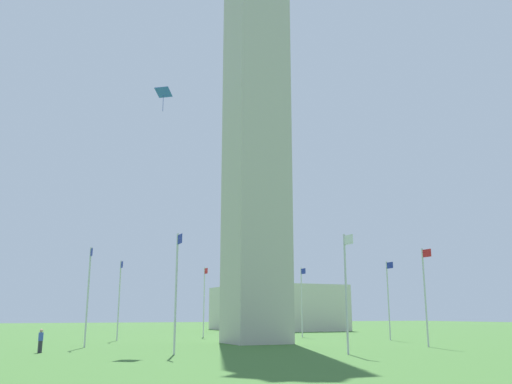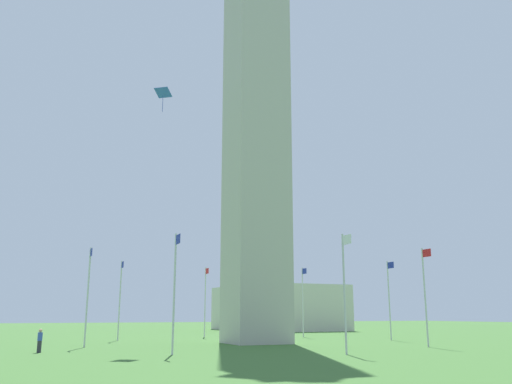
# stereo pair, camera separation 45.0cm
# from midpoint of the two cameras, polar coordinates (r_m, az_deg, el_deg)

# --- Properties ---
(ground_plane) EXTENTS (260.00, 260.00, 0.00)m
(ground_plane) POSITION_cam_midpoint_polar(r_m,az_deg,el_deg) (50.71, -0.26, -15.69)
(ground_plane) COLOR #3D6B2D
(obelisk_monument) EXTENTS (5.21, 5.21, 47.34)m
(obelisk_monument) POSITION_cam_midpoint_polar(r_m,az_deg,el_deg) (54.85, -0.24, 9.84)
(obelisk_monument) COLOR #B7B2A8
(obelisk_monument) RESTS_ON ground
(flagpole_n) EXTENTS (1.12, 0.14, 7.98)m
(flagpole_n) POSITION_cam_midpoint_polar(r_m,az_deg,el_deg) (37.44, 9.17, -9.87)
(flagpole_n) COLOR silver
(flagpole_n) RESTS_ON ground
(flagpole_ne) EXTENTS (1.12, 0.14, 7.98)m
(flagpole_ne) POSITION_cam_midpoint_polar(r_m,az_deg,el_deg) (47.31, 17.18, -10.04)
(flagpole_ne) COLOR silver
(flagpole_ne) RESTS_ON ground
(flagpole_e) EXTENTS (1.12, 0.14, 7.98)m
(flagpole_e) POSITION_cam_midpoint_polar(r_m,az_deg,el_deg) (58.27, 13.59, -10.66)
(flagpole_e) COLOR silver
(flagpole_e) RESTS_ON ground
(flagpole_se) EXTENTS (1.12, 0.14, 7.98)m
(flagpole_se) POSITION_cam_midpoint_polar(r_m,az_deg,el_deg) (64.78, 4.66, -11.14)
(flagpole_se) COLOR silver
(flagpole_se) RESTS_ON ground
(flagpole_s) EXTENTS (1.12, 0.14, 7.98)m
(flagpole_s) POSITION_cam_midpoint_polar(r_m,az_deg,el_deg) (64.58, -5.69, -11.11)
(flagpole_s) COLOR silver
(flagpole_s) RESTS_ON ground
(flagpole_sw) EXTENTS (1.12, 0.14, 7.98)m
(flagpole_sw) POSITION_cam_midpoint_polar(r_m,az_deg,el_deg) (57.74, -14.45, -10.59)
(flagpole_sw) COLOR silver
(flagpole_sw) RESTS_ON ground
(flagpole_w) EXTENTS (1.12, 0.14, 7.98)m
(flagpole_w) POSITION_cam_midpoint_polar(r_m,az_deg,el_deg) (46.65, -17.56, -9.99)
(flagpole_w) COLOR silver
(flagpole_w) RESTS_ON ground
(flagpole_nw) EXTENTS (1.12, 0.14, 7.98)m
(flagpole_nw) POSITION_cam_midpoint_polar(r_m,az_deg,el_deg) (37.09, -8.75, -9.86)
(flagpole_nw) COLOR silver
(flagpole_nw) RESTS_ON ground
(person_blue_shirt) EXTENTS (0.32, 0.32, 1.60)m
(person_blue_shirt) POSITION_cam_midpoint_polar(r_m,az_deg,el_deg) (41.32, -22.09, -14.36)
(person_blue_shirt) COLOR #2D2D38
(person_blue_shirt) RESTS_ON ground
(kite_blue_diamond) EXTENTS (1.77, 1.79, 2.08)m
(kite_blue_diamond) POSITION_cam_midpoint_polar(r_m,az_deg,el_deg) (50.15, -10.00, 10.27)
(kite_blue_diamond) COLOR blue
(distant_building) EXTENTS (20.01, 16.55, 7.11)m
(distant_building) POSITION_cam_midpoint_polar(r_m,az_deg,el_deg) (91.97, 1.96, -12.15)
(distant_building) COLOR beige
(distant_building) RESTS_ON ground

